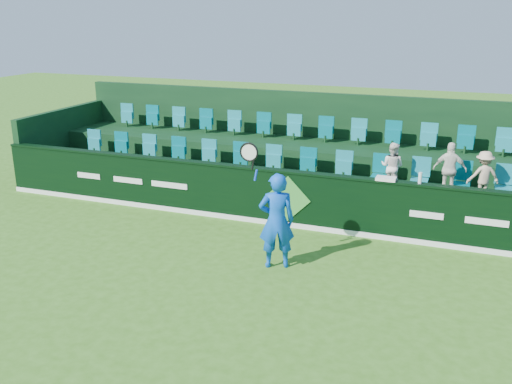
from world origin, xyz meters
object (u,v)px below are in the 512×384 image
at_px(spectator_right, 483,175).
at_px(spectator_left, 392,166).
at_px(tennis_player, 276,220).
at_px(towel, 386,179).
at_px(drinks_bottle, 420,178).
at_px(spectator_middle, 450,169).

bearing_deg(spectator_right, spectator_left, -21.46).
xyz_separation_m(tennis_player, towel, (1.75, 2.23, 0.41)).
xyz_separation_m(towel, drinks_bottle, (0.71, 0.00, 0.09)).
bearing_deg(tennis_player, spectator_right, 41.90).
relative_size(spectator_left, towel, 2.69).
relative_size(tennis_player, drinks_bottle, 10.38).
relative_size(spectator_middle, towel, 2.94).
xyz_separation_m(spectator_left, drinks_bottle, (0.73, -1.12, 0.10)).
bearing_deg(spectator_left, spectator_right, -165.47).
bearing_deg(towel, drinks_bottle, 0.00).
xyz_separation_m(spectator_middle, drinks_bottle, (-0.55, -1.12, 0.05)).
bearing_deg(spectator_right, tennis_player, 20.44).
bearing_deg(tennis_player, drinks_bottle, 42.18).
bearing_deg(spectator_middle, tennis_player, 48.98).
relative_size(spectator_middle, drinks_bottle, 5.12).
bearing_deg(spectator_left, tennis_player, 77.23).
height_order(spectator_middle, spectator_right, spectator_middle).
bearing_deg(spectator_middle, drinks_bottle, 64.66).
relative_size(towel, drinks_bottle, 1.74).
relative_size(tennis_player, spectator_middle, 2.03).
bearing_deg(spectator_right, spectator_middle, -21.46).
relative_size(tennis_player, towel, 5.97).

